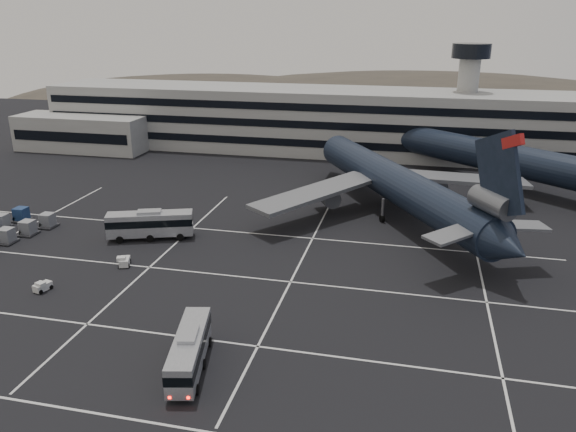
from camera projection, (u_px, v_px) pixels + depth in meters
The scene contains 11 objects.
ground at pixel (182, 287), 64.79m from camera, with size 260.00×260.00×0.00m, color black.
lane_markings at pixel (192, 285), 65.25m from camera, with size 90.00×55.62×0.01m.
terminal at pixel (292, 120), 128.31m from camera, with size 125.00×26.00×24.00m.
hills at pixel (399, 127), 220.91m from camera, with size 352.00×180.00×44.00m.
trijet_main at pixel (398, 184), 85.47m from camera, with size 41.64×52.11×18.08m.
trijet_far at pixel (508, 158), 100.46m from camera, with size 47.62×41.65×18.08m.
bus_near at pixel (189, 349), 49.11m from camera, with size 4.55×10.59×3.64m.
bus_far at pixel (150, 223), 77.99m from camera, with size 11.99×6.51×4.15m.
tug_a at pixel (42, 286), 63.62m from camera, with size 1.66×2.17×1.24m.
tug_b at pixel (125, 261), 70.02m from camera, with size 1.88×2.35×1.32m.
uld_cluster at pixel (4, 228), 79.53m from camera, with size 10.86×14.39×2.12m.
Camera 1 is at (25.14, -53.94, 29.56)m, focal length 35.00 mm.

